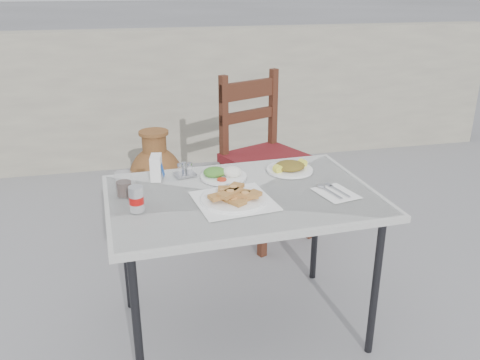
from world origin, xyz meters
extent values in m
plane|color=slate|center=(0.00, 0.00, 0.00)|extent=(80.00, 80.00, 0.00)
cylinder|color=black|center=(-0.56, -0.40, 0.34)|extent=(0.03, 0.03, 0.68)
cylinder|color=black|center=(0.47, -0.35, 0.34)|extent=(0.03, 0.03, 0.68)
cylinder|color=black|center=(-0.59, 0.25, 0.34)|extent=(0.03, 0.03, 0.68)
cylinder|color=black|center=(0.44, 0.29, 0.34)|extent=(0.03, 0.03, 0.68)
cube|color=white|center=(-0.06, -0.05, 0.70)|extent=(1.22, 0.85, 0.03)
cube|color=white|center=(-0.06, -0.05, 0.72)|extent=(1.18, 0.81, 0.00)
cube|color=white|center=(-0.11, -0.13, 0.72)|extent=(0.36, 0.36, 0.00)
cylinder|color=white|center=(-0.11, -0.13, 0.73)|extent=(0.28, 0.28, 0.01)
cylinder|color=white|center=(-0.11, -0.13, 0.73)|extent=(0.29, 0.29, 0.01)
cylinder|color=white|center=(-0.10, 0.15, 0.73)|extent=(0.22, 0.22, 0.01)
ellipsoid|color=white|center=(-0.06, 0.14, 0.75)|extent=(0.09, 0.09, 0.05)
ellipsoid|color=#2C7421|center=(-0.14, 0.16, 0.75)|extent=(0.11, 0.10, 0.05)
cylinder|color=red|center=(-0.12, 0.09, 0.74)|extent=(0.04, 0.04, 0.01)
cylinder|color=white|center=(0.24, 0.17, 0.73)|extent=(0.23, 0.23, 0.01)
ellipsoid|color=#30711C|center=(0.24, 0.17, 0.75)|extent=(0.15, 0.14, 0.04)
cylinder|color=yellow|center=(0.16, 0.13, 0.75)|extent=(0.05, 0.04, 0.04)
cylinder|color=yellow|center=(0.31, 0.19, 0.75)|extent=(0.05, 0.04, 0.04)
cylinder|color=silver|center=(-0.52, -0.13, 0.77)|extent=(0.06, 0.06, 0.11)
cylinder|color=#BC0F0D|center=(-0.52, -0.13, 0.77)|extent=(0.06, 0.06, 0.03)
cylinder|color=#B0B0B7|center=(-0.52, -0.13, 0.83)|extent=(0.05, 0.05, 0.00)
cylinder|color=white|center=(-0.57, 0.05, 0.77)|extent=(0.07, 0.07, 0.11)
cylinder|color=black|center=(-0.57, 0.05, 0.75)|extent=(0.07, 0.07, 0.06)
cube|color=white|center=(-0.41, 0.21, 0.78)|extent=(0.06, 0.10, 0.12)
cube|color=#174BB0|center=(-0.38, 0.20, 0.77)|extent=(0.02, 0.05, 0.07)
cube|color=#B0B0B7|center=(-0.28, 0.22, 0.73)|extent=(0.11, 0.10, 0.01)
cylinder|color=white|center=(-0.30, 0.21, 0.76)|extent=(0.02, 0.02, 0.06)
cylinder|color=white|center=(-0.25, 0.21, 0.76)|extent=(0.02, 0.02, 0.06)
cylinder|color=#B0B0B7|center=(-0.28, 0.24, 0.76)|extent=(0.03, 0.03, 0.05)
cube|color=white|center=(0.34, -0.15, 0.72)|extent=(0.18, 0.22, 0.00)
cube|color=#B0B0B7|center=(0.32, -0.15, 0.73)|extent=(0.04, 0.15, 0.00)
ellipsoid|color=#B0B0B7|center=(0.31, -0.07, 0.73)|extent=(0.04, 0.05, 0.01)
cube|color=#B0B0B7|center=(0.36, -0.14, 0.73)|extent=(0.04, 0.14, 0.00)
cube|color=#B0B0B7|center=(0.35, -0.06, 0.73)|extent=(0.03, 0.05, 0.00)
cube|color=#39190F|center=(0.23, 0.60, 0.25)|extent=(0.06, 0.06, 0.50)
cube|color=#39190F|center=(0.60, 0.76, 0.25)|extent=(0.06, 0.06, 0.50)
cube|color=#39190F|center=(0.07, 0.97, 0.25)|extent=(0.06, 0.06, 0.50)
cube|color=#39190F|center=(0.44, 1.13, 0.25)|extent=(0.06, 0.06, 0.50)
cube|color=maroon|center=(0.33, 0.86, 0.53)|extent=(0.61, 0.61, 0.06)
cube|color=#39190F|center=(0.07, 0.97, 0.78)|extent=(0.06, 0.06, 0.56)
cube|color=#39190F|center=(0.44, 1.13, 0.78)|extent=(0.06, 0.06, 0.56)
cube|color=#39190F|center=(0.25, 1.05, 0.95)|extent=(0.42, 0.21, 0.11)
cube|color=#39190F|center=(0.25, 1.05, 0.78)|extent=(0.42, 0.21, 0.07)
cylinder|color=brown|center=(-0.36, 1.22, 0.04)|extent=(0.29, 0.29, 0.07)
ellipsoid|color=brown|center=(-0.36, 1.22, 0.31)|extent=(0.38, 0.38, 0.47)
cylinder|color=beige|center=(-0.36, 1.22, 0.31)|extent=(0.38, 0.38, 0.05)
cylinder|color=brown|center=(-0.36, 1.22, 0.57)|extent=(0.16, 0.16, 0.14)
cylinder|color=brown|center=(-0.36, 1.22, 0.66)|extent=(0.20, 0.20, 0.02)
cube|color=#A09C86|center=(0.00, 2.50, 0.60)|extent=(6.00, 0.25, 1.20)
camera|label=1|loc=(-0.54, -2.06, 1.61)|focal=38.00mm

